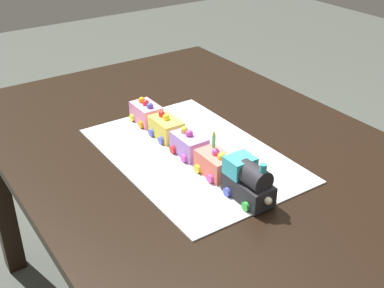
{
  "coord_description": "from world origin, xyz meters",
  "views": [
    {
      "loc": [
        -1.03,
        0.69,
        1.42
      ],
      "look_at": [
        -0.07,
        0.05,
        0.77
      ],
      "focal_mm": 46.33,
      "sensor_mm": 36.0,
      "label": 1
    }
  ],
  "objects": [
    {
      "name": "birthday_candle",
      "position": [
        -0.17,
        0.05,
        0.84
      ],
      "size": [
        0.01,
        0.01,
        0.05
      ],
      "color": "#66D872",
      "rests_on": "cake_car_gondola_coral"
    },
    {
      "name": "cake_locomotive",
      "position": [
        -0.31,
        0.05,
        0.79
      ],
      "size": [
        0.14,
        0.08,
        0.12
      ],
      "color": "#232328",
      "rests_on": "cake_board"
    },
    {
      "name": "cake_car_caboose_bubblegum",
      "position": [
        0.17,
        0.05,
        0.77
      ],
      "size": [
        0.1,
        0.08,
        0.07
      ],
      "color": "pink",
      "rests_on": "cake_board"
    },
    {
      "name": "cake_car_flatbed_lavender",
      "position": [
        -0.06,
        0.05,
        0.77
      ],
      "size": [
        0.1,
        0.08,
        0.07
      ],
      "color": "#AD84E0",
      "rests_on": "cake_board"
    },
    {
      "name": "cake_car_hopper_lemon",
      "position": [
        0.06,
        0.05,
        0.77
      ],
      "size": [
        0.1,
        0.08,
        0.07
      ],
      "color": "#F4E04C",
      "rests_on": "cake_board"
    },
    {
      "name": "cake_board",
      "position": [
        -0.07,
        0.05,
        0.74
      ],
      "size": [
        0.6,
        0.4,
        0.0
      ],
      "primitive_type": "cube",
      "color": "silver",
      "rests_on": "dining_table"
    },
    {
      "name": "cake_car_gondola_coral",
      "position": [
        -0.18,
        0.05,
        0.77
      ],
      "size": [
        0.1,
        0.08,
        0.07
      ],
      "color": "#F27260",
      "rests_on": "cake_board"
    },
    {
      "name": "dining_table",
      "position": [
        0.0,
        0.0,
        0.63
      ],
      "size": [
        1.4,
        1.0,
        0.74
      ],
      "color": "black",
      "rests_on": "ground"
    }
  ]
}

